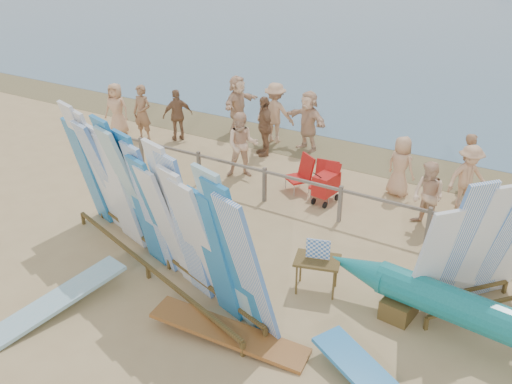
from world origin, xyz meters
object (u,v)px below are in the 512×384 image
Objects in this scene: stroller at (326,188)px; flat_board_a at (57,312)px; beachgoer_6 at (401,166)px; beachgoer_0 at (117,109)px; beachgoer_11 at (238,104)px; beachgoer_7 at (469,163)px; beachgoer_extra_1 at (178,115)px; vendor_table at (317,274)px; beachgoer_4 at (264,126)px; main_surfboard_rack at (154,212)px; beach_chair_left at (299,181)px; flat_board_c at (229,340)px; beachgoer_2 at (242,145)px; beachgoer_1 at (142,113)px; beach_chair_right at (323,188)px; side_surfboard_rack at (479,251)px; beachgoer_8 at (428,196)px; beachgoer_5 at (308,121)px; beachgoer_3 at (275,113)px; beachgoer_9 at (468,178)px.

flat_board_a is at bearing -101.69° from stroller.
beachgoer_6 is (3.61, 7.74, 0.78)m from flat_board_a.
beachgoer_11 is at bearing 19.95° from beachgoer_0.
beachgoer_extra_1 is (-8.67, -0.84, 0.04)m from beachgoer_7.
beachgoer_4 is at bearing 111.75° from vendor_table.
main_surfboard_rack is 4.93m from beach_chair_left.
beachgoer_2 is (-3.38, 5.67, 0.89)m from flat_board_c.
beachgoer_0 is at bearing 156.73° from main_surfboard_rack.
beachgoer_0 is 0.95× the size of beachgoer_2.
beachgoer_11 is 1.06× the size of beachgoer_2.
beachgoer_1 is at bearing -124.00° from beachgoer_4.
beach_chair_left is 4.29m from beachgoer_7.
beach_chair_right is at bearing 56.22° from beachgoer_6.
beachgoer_extra_1 is (2.04, 0.59, -0.03)m from beachgoer_0.
side_surfboard_rack is at bearing 43.02° from flat_board_a.
beachgoer_6 is (1.53, 1.17, 0.50)m from beach_chair_right.
beach_chair_right is at bearing -11.25° from beachgoer_1.
main_surfboard_rack is at bearing -99.64° from beachgoer_8.
beachgoer_2 is at bearing 120.26° from vendor_table.
beachgoer_5 is 1.02× the size of beachgoer_4.
beachgoer_2 is at bearing 120.75° from main_surfboard_rack.
beachgoer_3 is at bearing 17.42° from flat_board_c.
beachgoer_11 reaches higher than beachgoer_7.
beach_chair_right is 0.59× the size of beachgoer_8.
beachgoer_8 is at bearing -19.95° from beachgoer_0.
beach_chair_right is at bearing 28.80° from beach_chair_left.
side_surfboard_rack is at bearing 102.89° from beachgoer_extra_1.
beachgoer_3 reaches higher than beach_chair_left.
stroller reaches higher than beach_chair_left.
beach_chair_right is 0.57× the size of beachgoer_9.
beachgoer_4 is 5.09m from beachgoer_0.
beachgoer_3 reaches higher than beachgoer_0.
stroller is 3.33m from beachgoer_9.
beachgoer_11 is 1.17× the size of beachgoer_9.
beachgoer_5 reaches higher than beachgoer_2.
flat_board_c is at bearing -74.28° from stroller.
beach_chair_left is 3.67m from beachgoer_3.
beachgoer_3 is at bearing 69.41° from beachgoer_2.
beachgoer_8 reaches higher than beachgoer_6.
beachgoer_4 is (-4.29, 0.57, 0.12)m from beachgoer_6.
beachgoer_4 reaches higher than beachgoer_9.
beachgoer_extra_1 is at bearing -139.63° from beachgoer_5.
flat_board_c is at bearing -124.44° from vendor_table.
stroller is 3.72m from beachgoer_7.
beachgoer_8 reaches higher than beachgoer_7.
flat_board_a is 1.65× the size of beachgoer_extra_1.
main_surfboard_rack is 7.72m from beachgoer_1.
beachgoer_11 is 1.00× the size of beachgoer_3.
flat_board_c is (2.23, -0.87, -1.37)m from main_surfboard_rack.
beachgoer_8 is 0.88× the size of beachgoer_2.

